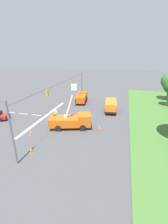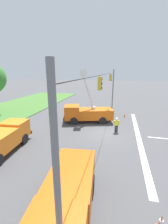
% 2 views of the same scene
% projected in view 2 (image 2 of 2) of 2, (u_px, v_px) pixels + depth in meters
% --- Properties ---
extents(ground_plane, '(200.00, 200.00, 0.00)m').
position_uv_depth(ground_plane, '(105.00, 133.00, 17.28)').
color(ground_plane, '#4C4C4F').
extents(lane_markings, '(17.60, 15.25, 0.01)m').
position_uv_depth(lane_markings, '(153.00, 137.00, 16.08)').
color(lane_markings, silver).
rests_on(lane_markings, ground).
extents(signal_gantry, '(26.20, 0.33, 7.20)m').
position_uv_depth(signal_gantry, '(106.00, 96.00, 16.15)').
color(signal_gantry, slate).
rests_on(signal_gantry, ground).
extents(utility_truck_bucket_lift, '(4.26, 7.14, 7.08)m').
position_uv_depth(utility_truck_bucket_lift, '(87.00, 112.00, 20.72)').
color(utility_truck_bucket_lift, orange).
rests_on(utility_truck_bucket_lift, ground).
extents(utility_truck_support_near, '(6.75, 2.84, 2.17)m').
position_uv_depth(utility_truck_support_near, '(1.00, 140.00, 12.77)').
color(utility_truck_support_near, orange).
rests_on(utility_truck_support_near, ground).
extents(utility_truck_support_far, '(6.26, 2.95, 2.14)m').
position_uv_depth(utility_truck_support_far, '(68.00, 195.00, 7.12)').
color(utility_truck_support_far, '#D6560F').
rests_on(utility_truck_support_far, ground).
extents(road_worker, '(0.36, 0.62, 1.77)m').
position_uv_depth(road_worker, '(116.00, 124.00, 17.17)').
color(road_worker, '#383842').
rests_on(road_worker, ground).
extents(traffic_cone_foreground_left, '(0.36, 0.36, 0.76)m').
position_uv_depth(traffic_cone_foreground_left, '(161.00, 222.00, 6.68)').
color(traffic_cone_foreground_left, orange).
rests_on(traffic_cone_foreground_left, ground).
extents(traffic_cone_foreground_right, '(0.36, 0.36, 0.67)m').
position_uv_depth(traffic_cone_foreground_right, '(125.00, 115.00, 23.23)').
color(traffic_cone_foreground_right, orange).
rests_on(traffic_cone_foreground_right, ground).
extents(traffic_cone_mid_left, '(0.36, 0.36, 0.72)m').
position_uv_depth(traffic_cone_mid_left, '(109.00, 108.00, 27.51)').
color(traffic_cone_mid_left, orange).
rests_on(traffic_cone_mid_left, ground).
extents(traffic_cone_mid_right, '(0.36, 0.36, 0.75)m').
position_uv_depth(traffic_cone_mid_right, '(55.00, 119.00, 21.18)').
color(traffic_cone_mid_right, orange).
rests_on(traffic_cone_mid_right, ground).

